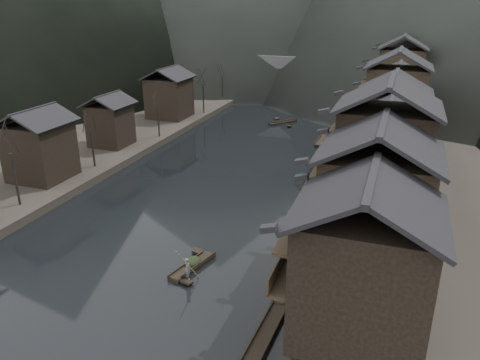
% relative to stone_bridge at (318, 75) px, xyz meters
% --- Properties ---
extents(water, '(300.00, 300.00, 0.00)m').
position_rel_stone_bridge_xyz_m(water, '(0.00, -72.00, -5.11)').
color(water, black).
rests_on(water, ground).
extents(left_bank, '(40.00, 200.00, 1.20)m').
position_rel_stone_bridge_xyz_m(left_bank, '(-35.00, -32.00, -4.51)').
color(left_bank, '#2D2823').
rests_on(left_bank, ground).
extents(stilt_houses, '(9.00, 67.60, 15.36)m').
position_rel_stone_bridge_xyz_m(stilt_houses, '(17.28, -52.29, 3.61)').
color(stilt_houses, black).
rests_on(stilt_houses, ground).
extents(left_houses, '(8.10, 53.20, 8.73)m').
position_rel_stone_bridge_xyz_m(left_houses, '(-20.50, -51.88, 0.55)').
color(left_houses, black).
rests_on(left_houses, left_bank).
extents(bare_trees, '(3.92, 74.15, 7.85)m').
position_rel_stone_bridge_xyz_m(bare_trees, '(-17.00, -48.73, 1.38)').
color(bare_trees, black).
rests_on(bare_trees, left_bank).
extents(moored_sampans, '(3.04, 73.62, 0.47)m').
position_rel_stone_bridge_xyz_m(moored_sampans, '(12.03, -45.20, -4.91)').
color(moored_sampans, black).
rests_on(moored_sampans, water).
extents(midriver_boats, '(11.32, 30.85, 0.45)m').
position_rel_stone_bridge_xyz_m(midriver_boats, '(3.14, -22.41, -4.91)').
color(midriver_boats, black).
rests_on(midriver_boats, water).
extents(stone_bridge, '(40.00, 6.00, 9.00)m').
position_rel_stone_bridge_xyz_m(stone_bridge, '(0.00, 0.00, 0.00)').
color(stone_bridge, '#4C4C4F').
rests_on(stone_bridge, ground).
extents(hero_sampan, '(2.24, 5.40, 0.44)m').
position_rel_stone_bridge_xyz_m(hero_sampan, '(3.61, -72.82, -4.91)').
color(hero_sampan, black).
rests_on(hero_sampan, water).
extents(cargo_heap, '(1.18, 1.54, 0.71)m').
position_rel_stone_bridge_xyz_m(cargo_heap, '(3.56, -72.58, -4.32)').
color(cargo_heap, black).
rests_on(cargo_heap, hero_sampan).
extents(boatman, '(0.80, 0.75, 1.83)m').
position_rel_stone_bridge_xyz_m(boatman, '(4.06, -74.63, -3.76)').
color(boatman, slate).
rests_on(boatman, hero_sampan).
extents(bamboo_pole, '(1.27, 1.99, 3.62)m').
position_rel_stone_bridge_xyz_m(bamboo_pole, '(4.26, -74.63, -1.03)').
color(bamboo_pole, '#8C7A51').
rests_on(bamboo_pole, boatman).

